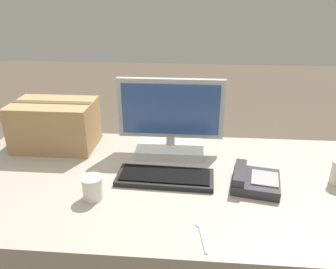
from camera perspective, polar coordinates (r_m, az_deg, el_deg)
The scene contains 7 objects.
office_desk at distance 1.64m, azimuth -1.05°, elevation -19.06°, with size 1.80×0.90×0.76m.
monitor at distance 1.57m, azimuth 0.45°, elevation 1.78°, with size 0.50×0.23×0.37m.
keyboard at distance 1.39m, azimuth -0.52°, elevation -7.42°, with size 0.41×0.18×0.03m.
desk_phone at distance 1.39m, azimuth 14.71°, elevation -7.77°, with size 0.22×0.22×0.07m.
paper_cup_left at distance 1.30m, azimuth -13.01°, elevation -9.00°, with size 0.08×0.08×0.09m.
spoon at distance 1.14m, azimuth 5.69°, elevation -16.30°, with size 0.04×0.16×0.00m.
cardboard_box at distance 1.73m, azimuth -19.04°, elevation 1.63°, with size 0.40×0.26×0.24m.
Camera 1 is at (0.13, -1.19, 1.50)m, focal length 35.00 mm.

